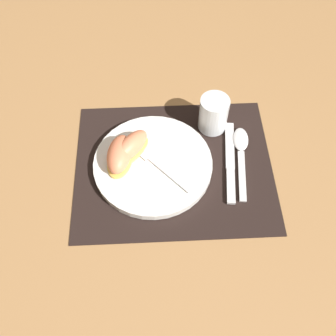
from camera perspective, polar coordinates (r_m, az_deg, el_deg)
The scene contains 9 objects.
ground_plane at distance 0.84m, azimuth 0.84°, elevation 0.21°, with size 3.00×3.00×0.00m, color #A37547.
placemat at distance 0.84m, azimuth 0.84°, elevation 0.28°, with size 0.42×0.34×0.00m.
plate at distance 0.82m, azimuth -2.18°, elevation 0.26°, with size 0.25×0.25×0.02m.
juice_glass at distance 0.87m, azimuth 6.59°, elevation 7.59°, with size 0.06×0.06×0.08m.
knife at distance 0.84m, azimuth 9.02°, elevation 0.71°, with size 0.04×0.21×0.01m.
spoon at distance 0.87m, azimuth 10.54°, elevation 2.78°, with size 0.04×0.19×0.01m.
fork at distance 0.82m, azimuth -2.26°, elevation 1.28°, with size 0.14×0.15×0.00m.
citrus_wedge_0 at distance 0.82m, azimuth -5.51°, elevation 2.95°, with size 0.10×0.11×0.05m.
citrus_wedge_1 at distance 0.81m, azimuth -7.05°, elevation 1.88°, with size 0.07×0.10×0.04m.
Camera 1 is at (-0.03, -0.45, 0.71)m, focal length 42.00 mm.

